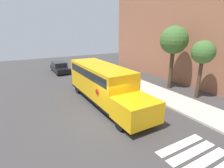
{
  "coord_description": "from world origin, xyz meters",
  "views": [
    {
      "loc": [
        9.83,
        -5.15,
        5.92
      ],
      "look_at": [
        -1.86,
        1.57,
        1.7
      ],
      "focal_mm": 28.0,
      "sensor_mm": 36.0,
      "label": 1
    }
  ],
  "objects_px": {
    "tree_near_sidewalk": "(174,41)",
    "school_bus": "(103,82)",
    "parked_car": "(60,67)",
    "tree_far_sidewalk": "(203,53)"
  },
  "relations": [
    {
      "from": "school_bus",
      "to": "tree_far_sidewalk",
      "type": "relative_size",
      "value": 1.99
    },
    {
      "from": "tree_far_sidewalk",
      "to": "tree_near_sidewalk",
      "type": "bearing_deg",
      "value": 179.79
    },
    {
      "from": "parked_car",
      "to": "tree_near_sidewalk",
      "type": "height_order",
      "value": "tree_near_sidewalk"
    },
    {
      "from": "parked_car",
      "to": "tree_far_sidewalk",
      "type": "distance_m",
      "value": 18.42
    },
    {
      "from": "school_bus",
      "to": "parked_car",
      "type": "relative_size",
      "value": 2.13
    },
    {
      "from": "tree_near_sidewalk",
      "to": "parked_car",
      "type": "bearing_deg",
      "value": -147.2
    },
    {
      "from": "tree_near_sidewalk",
      "to": "school_bus",
      "type": "bearing_deg",
      "value": -90.36
    },
    {
      "from": "parked_car",
      "to": "tree_near_sidewalk",
      "type": "distance_m",
      "value": 15.88
    },
    {
      "from": "school_bus",
      "to": "tree_near_sidewalk",
      "type": "xyz_separation_m",
      "value": [
        0.05,
        7.86,
        3.1
      ]
    },
    {
      "from": "tree_near_sidewalk",
      "to": "tree_far_sidewalk",
      "type": "relative_size",
      "value": 1.24
    }
  ]
}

